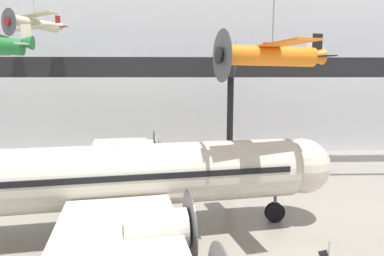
{
  "coord_description": "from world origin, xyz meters",
  "views": [
    {
      "loc": [
        -5.45,
        -11.7,
        9.43
      ],
      "look_at": [
        -4.72,
        10.3,
        6.13
      ],
      "focal_mm": 32.0,
      "sensor_mm": 36.0,
      "label": 1
    }
  ],
  "objects_px": {
    "suspended_plane_orange_highwing": "(272,55)",
    "suspended_plane_red_highwing": "(273,54)",
    "airliner_silver_main": "(102,178)",
    "suspended_plane_cream_biplane": "(35,23)",
    "stanchion_barrier": "(329,254)"
  },
  "relations": [
    {
      "from": "suspended_plane_red_highwing",
      "to": "stanchion_barrier",
      "type": "relative_size",
      "value": 10.02
    },
    {
      "from": "suspended_plane_orange_highwing",
      "to": "airliner_silver_main",
      "type": "bearing_deg",
      "value": -17.4
    },
    {
      "from": "suspended_plane_orange_highwing",
      "to": "suspended_plane_red_highwing",
      "type": "bearing_deg",
      "value": -118.97
    },
    {
      "from": "airliner_silver_main",
      "to": "suspended_plane_red_highwing",
      "type": "distance_m",
      "value": 16.74
    },
    {
      "from": "airliner_silver_main",
      "to": "stanchion_barrier",
      "type": "relative_size",
      "value": 31.09
    },
    {
      "from": "suspended_plane_red_highwing",
      "to": "airliner_silver_main",
      "type": "bearing_deg",
      "value": 46.12
    },
    {
      "from": "suspended_plane_orange_highwing",
      "to": "stanchion_barrier",
      "type": "distance_m",
      "value": 10.9
    },
    {
      "from": "stanchion_barrier",
      "to": "airliner_silver_main",
      "type": "bearing_deg",
      "value": 166.39
    },
    {
      "from": "airliner_silver_main",
      "to": "suspended_plane_orange_highwing",
      "type": "bearing_deg",
      "value": -13.04
    },
    {
      "from": "suspended_plane_orange_highwing",
      "to": "suspended_plane_cream_biplane",
      "type": "xyz_separation_m",
      "value": [
        -18.05,
        13.51,
        3.58
      ]
    },
    {
      "from": "airliner_silver_main",
      "to": "suspended_plane_cream_biplane",
      "type": "xyz_separation_m",
      "value": [
        -8.52,
        12.91,
        10.55
      ]
    },
    {
      "from": "suspended_plane_orange_highwing",
      "to": "stanchion_barrier",
      "type": "height_order",
      "value": "suspended_plane_orange_highwing"
    },
    {
      "from": "suspended_plane_cream_biplane",
      "to": "suspended_plane_red_highwing",
      "type": "xyz_separation_m",
      "value": [
        20.58,
        -4.18,
        -2.9
      ]
    },
    {
      "from": "suspended_plane_cream_biplane",
      "to": "stanchion_barrier",
      "type": "relative_size",
      "value": 7.17
    },
    {
      "from": "airliner_silver_main",
      "to": "suspended_plane_orange_highwing",
      "type": "distance_m",
      "value": 11.82
    }
  ]
}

